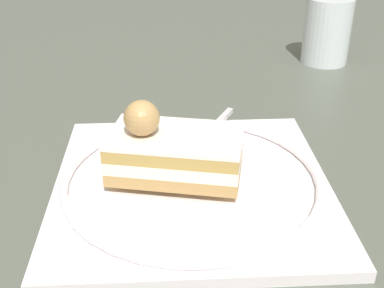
{
  "coord_description": "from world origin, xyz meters",
  "views": [
    {
      "loc": [
        -0.05,
        -0.36,
        0.25
      ],
      "look_at": [
        0.01,
        -0.01,
        0.05
      ],
      "focal_mm": 46.63,
      "sensor_mm": 36.0,
      "label": 1
    }
  ],
  "objects_px": {
    "cake_slice": "(170,152)",
    "fork": "(209,133)",
    "drink_glass_near": "(327,35)",
    "dessert_plate": "(192,183)"
  },
  "relations": [
    {
      "from": "dessert_plate",
      "to": "drink_glass_near",
      "type": "bearing_deg",
      "value": 50.49
    },
    {
      "from": "cake_slice",
      "to": "fork",
      "type": "bearing_deg",
      "value": 54.36
    },
    {
      "from": "dessert_plate",
      "to": "drink_glass_near",
      "type": "height_order",
      "value": "drink_glass_near"
    },
    {
      "from": "drink_glass_near",
      "to": "fork",
      "type": "bearing_deg",
      "value": -133.47
    },
    {
      "from": "dessert_plate",
      "to": "drink_glass_near",
      "type": "distance_m",
      "value": 0.39
    },
    {
      "from": "dessert_plate",
      "to": "drink_glass_near",
      "type": "xyz_separation_m",
      "value": [
        0.25,
        0.3,
        0.03
      ]
    },
    {
      "from": "cake_slice",
      "to": "drink_glass_near",
      "type": "distance_m",
      "value": 0.4
    },
    {
      "from": "cake_slice",
      "to": "fork",
      "type": "height_order",
      "value": "cake_slice"
    },
    {
      "from": "fork",
      "to": "dessert_plate",
      "type": "bearing_deg",
      "value": -112.62
    },
    {
      "from": "cake_slice",
      "to": "fork",
      "type": "distance_m",
      "value": 0.08
    }
  ]
}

